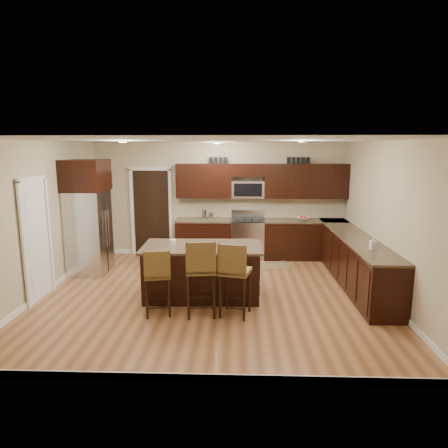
{
  "coord_description": "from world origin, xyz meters",
  "views": [
    {
      "loc": [
        0.45,
        -6.78,
        2.58
      ],
      "look_at": [
        0.2,
        0.4,
        1.2
      ],
      "focal_mm": 32.0,
      "sensor_mm": 36.0,
      "label": 1
    }
  ],
  "objects_px": {
    "island": "(202,273)",
    "stool_right": "(234,271)",
    "range": "(247,238)",
    "stool_left": "(157,275)",
    "refrigerator": "(88,216)",
    "stool_mid": "(201,269)"
  },
  "relations": [
    {
      "from": "island",
      "to": "stool_right",
      "type": "xyz_separation_m",
      "value": [
        0.57,
        -0.85,
        0.3
      ]
    },
    {
      "from": "range",
      "to": "stool_left",
      "type": "xyz_separation_m",
      "value": [
        -1.46,
        -3.41,
        0.19
      ]
    },
    {
      "from": "stool_left",
      "to": "refrigerator",
      "type": "distance_m",
      "value": 2.86
    },
    {
      "from": "range",
      "to": "stool_mid",
      "type": "bearing_deg",
      "value": -103.02
    },
    {
      "from": "island",
      "to": "stool_mid",
      "type": "height_order",
      "value": "stool_mid"
    },
    {
      "from": "stool_mid",
      "to": "stool_left",
      "type": "bearing_deg",
      "value": 171.39
    },
    {
      "from": "island",
      "to": "stool_mid",
      "type": "xyz_separation_m",
      "value": [
        0.06,
        -0.85,
        0.33
      ]
    },
    {
      "from": "stool_left",
      "to": "stool_right",
      "type": "height_order",
      "value": "stool_right"
    },
    {
      "from": "stool_mid",
      "to": "stool_right",
      "type": "bearing_deg",
      "value": -7.35
    },
    {
      "from": "refrigerator",
      "to": "stool_left",
      "type": "bearing_deg",
      "value": -49.08
    },
    {
      "from": "island",
      "to": "range",
      "type": "bearing_deg",
      "value": 70.6
    },
    {
      "from": "island",
      "to": "stool_mid",
      "type": "bearing_deg",
      "value": -87.21
    },
    {
      "from": "island",
      "to": "stool_left",
      "type": "relative_size",
      "value": 1.94
    },
    {
      "from": "range",
      "to": "stool_right",
      "type": "distance_m",
      "value": 3.43
    },
    {
      "from": "island",
      "to": "refrigerator",
      "type": "relative_size",
      "value": 0.88
    },
    {
      "from": "stool_mid",
      "to": "stool_right",
      "type": "height_order",
      "value": "stool_mid"
    },
    {
      "from": "island",
      "to": "stool_left",
      "type": "xyz_separation_m",
      "value": [
        -0.61,
        -0.84,
        0.23
      ]
    },
    {
      "from": "stool_right",
      "to": "refrigerator",
      "type": "relative_size",
      "value": 0.5
    },
    {
      "from": "island",
      "to": "stool_mid",
      "type": "distance_m",
      "value": 0.91
    },
    {
      "from": "range",
      "to": "stool_left",
      "type": "bearing_deg",
      "value": -113.22
    },
    {
      "from": "stool_mid",
      "to": "stool_right",
      "type": "distance_m",
      "value": 0.51
    },
    {
      "from": "stool_right",
      "to": "island",
      "type": "bearing_deg",
      "value": 138.38
    }
  ]
}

